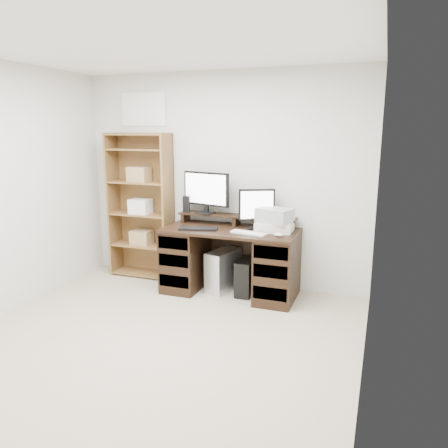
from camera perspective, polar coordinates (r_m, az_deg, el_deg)
The scene contains 14 objects.
room at distance 3.42m, azimuth -12.04°, elevation 2.09°, with size 3.54×4.04×2.54m.
desk at distance 4.97m, azimuth 0.85°, elevation -4.71°, with size 1.50×0.70×0.75m.
riser_shelf at distance 5.05m, azimuth 1.64°, elevation 0.87°, with size 1.40×0.22×0.12m.
monitor_wide at distance 5.11m, azimuth -2.35°, elevation 4.40°, with size 0.61×0.21×0.49m.
monitor_small at distance 4.88m, azimuth 4.30°, elevation 2.22°, with size 0.38×0.23×0.44m.
speaker at distance 5.23m, azimuth -4.94°, elevation 2.61°, with size 0.08×0.08×0.20m, color black.
keyboard_black at distance 4.84m, azimuth -3.40°, elevation -0.62°, with size 0.42×0.14×0.02m, color black.
keyboard_white at distance 4.65m, azimuth 3.23°, elevation -1.18°, with size 0.40×0.12×0.02m, color silver.
mouse at distance 4.56m, azimuth 7.14°, elevation -1.41°, with size 0.09×0.06×0.04m, color silver.
printer at distance 4.79m, azimuth 6.61°, elevation -0.36°, with size 0.39×0.29×0.10m, color beige.
basket at distance 4.77m, azimuth 6.65°, elevation 1.12°, with size 0.36×0.26×0.15m, color #979BA1.
tower_silver at distance 5.10m, azimuth -0.10°, elevation -6.06°, with size 0.21×0.47×0.47m, color silver.
tower_black at distance 5.00m, azimuth 2.98°, elevation -6.87°, with size 0.17×0.41×0.41m.
bookshelf at distance 5.56m, azimuth -10.73°, elevation 2.50°, with size 0.80×0.30×1.80m.
Camera 1 is at (1.80, -2.84, 1.84)m, focal length 35.00 mm.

